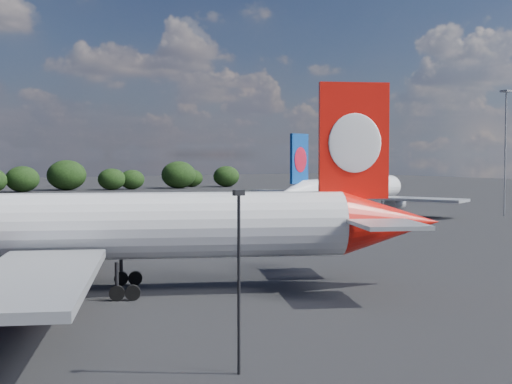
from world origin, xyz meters
TOP-DOWN VIEW (x-y plane):
  - qantas_airliner at (6.70, 18.13)m, footprint 49.24×47.42m
  - china_southern_airliner at (68.00, 67.28)m, footprint 41.62×40.12m
  - apron_lamp_post at (4.87, -5.08)m, footprint 0.55×0.30m
  - floodlight_mast_near at (89.77, 50.12)m, footprint 1.60×1.60m

SIDE VIEW (x-z plane):
  - china_southern_airliner at x=68.00m, z-range -2.79..11.50m
  - qantas_airliner at x=6.70m, z-range -3.28..13.51m
  - apron_lamp_post at x=4.87m, z-range 0.63..9.80m
  - floodlight_mast_near at x=89.77m, z-range 3.27..25.50m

